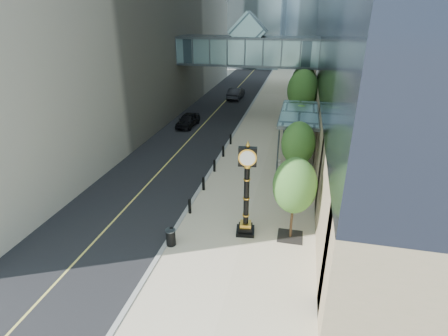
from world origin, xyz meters
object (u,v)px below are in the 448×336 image
at_px(street_clock, 246,196).
at_px(trash_bin, 171,238).
at_px(pedestrian, 279,169).
at_px(car_near, 188,120).
at_px(car_far, 236,93).

bearing_deg(street_clock, trash_bin, -159.54).
distance_m(street_clock, trash_bin, 4.67).
relative_size(pedestrian, car_near, 0.38).
bearing_deg(car_near, street_clock, -59.50).
relative_size(street_clock, car_near, 1.30).
bearing_deg(pedestrian, trash_bin, 82.42).
distance_m(pedestrian, car_near, 15.57).
relative_size(trash_bin, car_near, 0.21).
bearing_deg(car_near, pedestrian, -42.42).
bearing_deg(car_near, car_far, 83.07).
xyz_separation_m(street_clock, trash_bin, (-3.77, -1.99, -1.92)).
xyz_separation_m(street_clock, car_near, (-9.53, 18.80, -1.70)).
height_order(pedestrian, car_near, pedestrian).
distance_m(street_clock, car_near, 21.14).
xyz_separation_m(street_clock, pedestrian, (1.28, 7.59, -1.57)).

